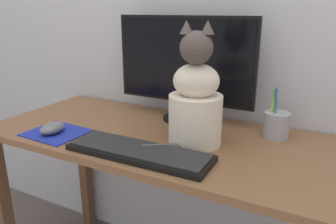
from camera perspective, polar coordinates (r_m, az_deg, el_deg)
The scene contains 7 objects.
desk at distance 1.22m, azimuth 1.96°, elevation -9.30°, with size 1.47×0.58×0.76m.
monitor at distance 1.31m, azimuth 2.79°, elevation 8.20°, with size 0.58×0.17×0.42m.
keyboard at distance 1.04m, azimuth -5.10°, elevation -6.90°, with size 0.47×0.15×0.02m.
mousepad_left at distance 1.28m, azimuth -18.86°, elevation -3.42°, with size 0.21×0.19×0.00m.
computer_mouse_left at distance 1.27m, azimuth -19.46°, elevation -2.67°, with size 0.07×0.10×0.04m.
cat at distance 1.08m, azimuth 4.78°, elevation 2.02°, with size 0.24×0.27×0.41m.
pen_cup at distance 1.22m, azimuth 18.38°, elevation -2.07°, with size 0.09×0.09×0.18m.
Camera 1 is at (0.47, -0.98, 1.19)m, focal length 35.00 mm.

